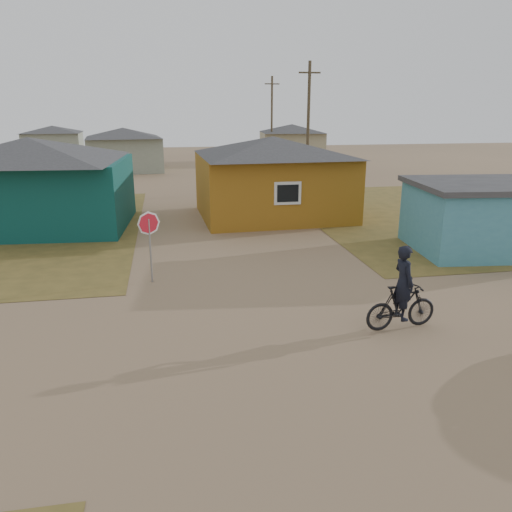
% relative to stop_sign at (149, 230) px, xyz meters
% --- Properties ---
extents(ground, '(120.00, 120.00, 0.00)m').
position_rel_stop_sign_xyz_m(ground, '(3.26, -5.08, -1.67)').
color(ground, '#907253').
extents(grass_ne, '(20.00, 18.00, 0.00)m').
position_rel_stop_sign_xyz_m(grass_ne, '(17.26, 7.92, -1.66)').
color(grass_ne, brown).
rests_on(grass_ne, ground).
extents(house_teal, '(8.93, 7.08, 4.00)m').
position_rel_stop_sign_xyz_m(house_teal, '(-5.24, 8.42, 0.39)').
color(house_teal, '#0B3D39').
rests_on(house_teal, ground).
extents(house_yellow, '(7.72, 6.76, 3.90)m').
position_rel_stop_sign_xyz_m(house_yellow, '(5.76, 8.92, 0.34)').
color(house_yellow, '#966117').
rests_on(house_yellow, ground).
extents(shed_turquoise, '(6.71, 4.93, 2.60)m').
position_rel_stop_sign_xyz_m(shed_turquoise, '(12.76, 1.42, -0.35)').
color(shed_turquoise, teal).
rests_on(shed_turquoise, ground).
extents(house_pale_west, '(7.04, 6.15, 3.60)m').
position_rel_stop_sign_xyz_m(house_pale_west, '(-2.74, 28.92, 0.19)').
color(house_pale_west, gray).
rests_on(house_pale_west, ground).
extents(house_beige_east, '(6.95, 6.05, 3.60)m').
position_rel_stop_sign_xyz_m(house_beige_east, '(13.26, 34.92, 0.19)').
color(house_beige_east, tan).
rests_on(house_beige_east, ground).
extents(house_pale_north, '(6.28, 5.81, 3.40)m').
position_rel_stop_sign_xyz_m(house_pale_north, '(-10.74, 40.92, 0.09)').
color(house_pale_north, gray).
rests_on(house_pale_north, ground).
extents(utility_pole_near, '(1.40, 0.20, 8.00)m').
position_rel_stop_sign_xyz_m(utility_pole_near, '(9.76, 16.92, 2.47)').
color(utility_pole_near, '#4E412E').
rests_on(utility_pole_near, ground).
extents(utility_pole_far, '(1.40, 0.20, 8.00)m').
position_rel_stop_sign_xyz_m(utility_pole_far, '(10.76, 32.92, 2.47)').
color(utility_pole_far, '#4E412E').
rests_on(utility_pole_far, ground).
extents(stop_sign, '(0.73, 0.09, 2.24)m').
position_rel_stop_sign_xyz_m(stop_sign, '(0.00, 0.00, 0.00)').
color(stop_sign, gray).
rests_on(stop_sign, ground).
extents(cyclist, '(1.92, 0.72, 2.12)m').
position_rel_stop_sign_xyz_m(cyclist, '(6.09, -4.55, -0.89)').
color(cyclist, black).
rests_on(cyclist, ground).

